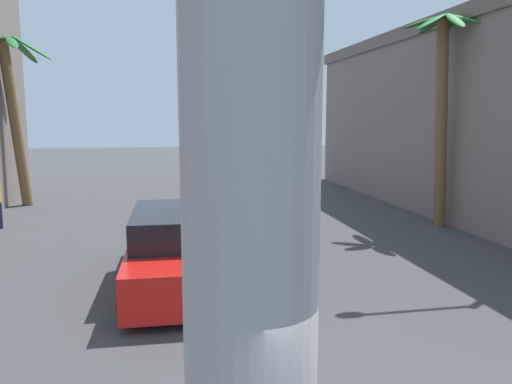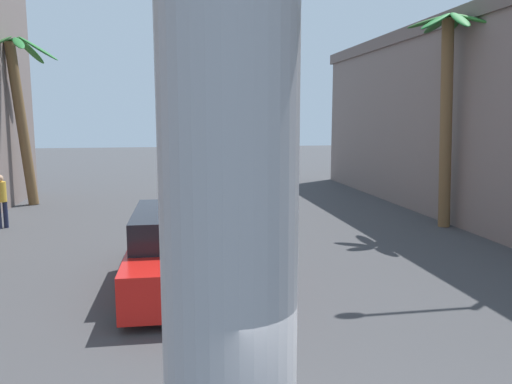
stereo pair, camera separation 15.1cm
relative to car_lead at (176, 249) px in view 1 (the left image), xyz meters
The scene contains 4 objects.
ground_plane 3.00m from the car_lead, 60.58° to the left, with size 95.32×95.32×0.00m, color #424244.
car_lead is the anchor object (origin of this frame).
palm_tree_mid_right 9.99m from the car_lead, 26.07° to the left, with size 2.49×2.55×6.63m.
palm_tree_far_left 12.46m from the car_lead, 118.56° to the left, with size 3.13×3.15×6.55m.
Camera 1 is at (-1.69, -2.83, 3.45)m, focal length 35.00 mm.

